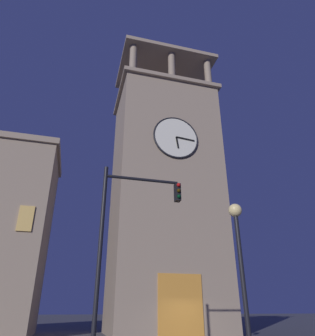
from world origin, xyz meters
The scene contains 3 objects.
clocktower centered at (0.17, -5.40, 11.30)m, with size 9.57×7.48×28.21m.
traffic_signal_near centered at (5.78, 8.24, 4.50)m, with size 3.17×0.41×6.90m.
street_lamp centered at (2.55, 10.74, 3.45)m, with size 0.44×0.44×4.92m.
Camera 1 is at (7.57, 19.46, 1.74)m, focal length 32.59 mm.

